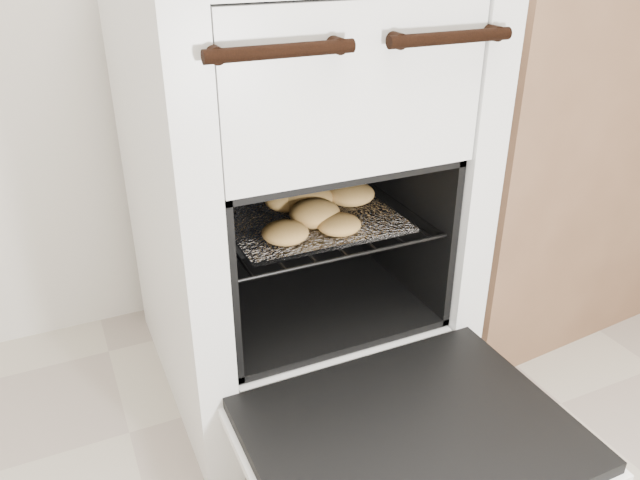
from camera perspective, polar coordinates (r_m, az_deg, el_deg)
The scene contains 6 objects.
stove at distance 1.49m, azimuth -2.63°, elevation 4.49°, with size 0.67×0.75×1.03m.
oven_door at distance 1.22m, azimuth 8.32°, elevation -17.42°, with size 0.60×0.47×0.04m.
oven_rack at distance 1.44m, azimuth -1.49°, elevation 2.28°, with size 0.49×0.47×0.01m.
foil_sheet at distance 1.42m, azimuth -1.13°, elevation 2.19°, with size 0.38×0.34×0.01m, color silver.
baked_rolls at distance 1.42m, azimuth -0.33°, elevation 3.56°, with size 0.35×0.38×0.06m.
counter at distance 2.03m, azimuth 20.07°, elevation 8.59°, with size 0.98×0.65×0.98m, color brown.
Camera 1 is at (-0.39, -0.15, 1.06)m, focal length 35.00 mm.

